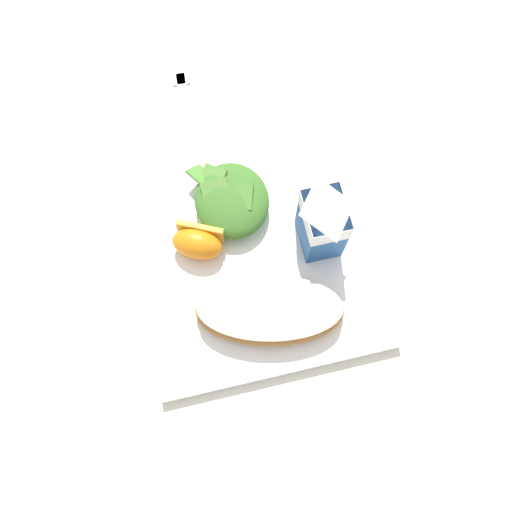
% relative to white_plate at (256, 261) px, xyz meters
% --- Properties ---
extents(ground, '(3.00, 3.00, 0.00)m').
position_rel_white_plate_xyz_m(ground, '(0.00, 0.00, -0.01)').
color(ground, beige).
extents(white_plate, '(0.28, 0.28, 0.02)m').
position_rel_white_plate_xyz_m(white_plate, '(0.00, 0.00, 0.00)').
color(white_plate, white).
rests_on(white_plate, ground).
extents(cheesy_pizza_bread, '(0.12, 0.18, 0.04)m').
position_rel_white_plate_xyz_m(cheesy_pizza_bread, '(0.07, 0.00, 0.03)').
color(cheesy_pizza_bread, '#A87038').
rests_on(cheesy_pizza_bread, white_plate).
extents(green_salad_pile, '(0.11, 0.09, 0.05)m').
position_rel_white_plate_xyz_m(green_salad_pile, '(-0.07, -0.01, 0.03)').
color(green_salad_pile, '#3D7028').
rests_on(green_salad_pile, white_plate).
extents(milk_carton, '(0.06, 0.04, 0.11)m').
position_rel_white_plate_xyz_m(milk_carton, '(-0.01, 0.08, 0.07)').
color(milk_carton, '#23569E').
rests_on(milk_carton, white_plate).
extents(orange_wedge_front, '(0.06, 0.07, 0.04)m').
position_rel_white_plate_xyz_m(orange_wedge_front, '(-0.03, -0.06, 0.03)').
color(orange_wedge_front, orange).
rests_on(orange_wedge_front, white_plate).
extents(metal_fork, '(0.19, 0.03, 0.01)m').
position_rel_white_plate_xyz_m(metal_fork, '(-0.23, -0.04, -0.01)').
color(metal_fork, silver).
rests_on(metal_fork, ground).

